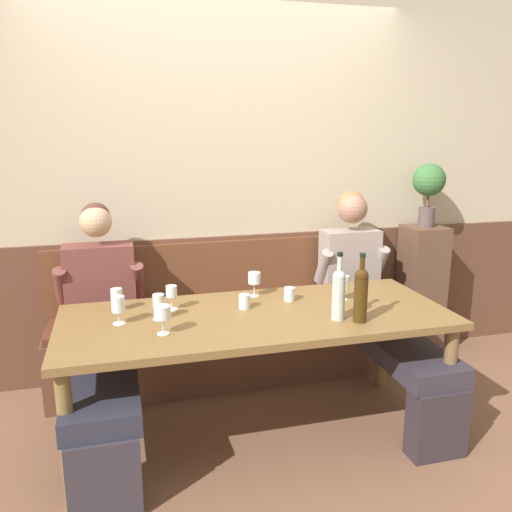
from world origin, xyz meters
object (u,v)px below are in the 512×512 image
Objects in this scene: water_tumbler_center at (359,303)px; wine_glass_mid_left at (118,306)px; wine_glass_left_end at (162,313)px; wine_bottle_green_tall at (339,292)px; potted_plant at (429,185)px; wall_bench at (229,340)px; person_left_seat at (101,330)px; water_tumbler_left at (289,294)px; wine_glass_near_bucket at (254,279)px; wine_glass_center_front at (117,296)px; wine_glass_mid_right at (159,303)px; wine_glass_by_bottle at (171,293)px; person_center_left_seat at (374,301)px; wine_bottle_amber_mid at (361,293)px; water_tumbler_right at (244,301)px; wine_glass_center_rear at (343,283)px; dining_table at (257,327)px.

wine_glass_mid_left is at bearing 174.31° from water_tumbler_center.
wine_glass_left_end reaches higher than water_tumbler_center.
wine_bottle_green_tall is 0.79× the size of potted_plant.
wine_bottle_green_tall is at bearing -148.94° from water_tumbler_center.
person_left_seat is (-0.82, -0.40, 0.31)m from wall_bench.
potted_plant is (1.25, 0.59, 0.53)m from water_tumbler_left.
potted_plant is (1.42, 0.46, 0.47)m from wine_glass_near_bucket.
wine_glass_mid_right is at bearing -42.56° from wine_glass_center_front.
wall_bench is 1.16m from wine_bottle_green_tall.
person_left_seat is 0.62m from wine_glass_left_end.
wine_glass_mid_right is 0.99× the size of wine_glass_by_bottle.
potted_plant is (2.30, 0.44, 0.70)m from person_left_seat.
person_center_left_seat reaches higher than wine_glass_mid_left.
wine_glass_mid_right is 0.30× the size of potted_plant.
person_center_left_seat is 9.70× the size of wine_glass_by_bottle.
wine_bottle_green_tall reaches higher than wall_bench.
wine_bottle_amber_mid is 1.23m from wine_glass_mid_left.
wine_bottle_green_tall is 0.93m from wine_glass_mid_right.
water_tumbler_right is (-0.91, -0.23, 0.15)m from person_center_left_seat.
wine_glass_mid_left is at bearing -152.28° from wine_glass_by_bottle.
wall_bench reaches higher than wine_glass_mid_right.
person_center_left_seat reaches higher than water_tumbler_center.
person_left_seat is 8.98× the size of wine_glass_mid_left.
wine_bottle_green_tall is 2.64× the size of wine_glass_by_bottle.
wine_glass_near_bucket is at bearing -177.58° from person_center_left_seat.
potted_plant reaches higher than water_tumbler_left.
wine_glass_mid_right is (0.21, -0.19, 0.00)m from wine_glass_center_front.
wall_bench is at bearing 33.89° from wine_glass_center_front.
wine_glass_mid_left is 0.68m from water_tumbler_right.
wine_glass_left_end is (0.31, -0.48, 0.24)m from person_left_seat.
wine_glass_center_rear is at bearing -144.33° from person_center_left_seat.
wall_bench is at bearing 130.80° from wine_glass_center_rear.
wine_glass_by_bottle is 1.75× the size of water_tumbler_left.
wall_bench is 0.78m from water_tumbler_left.
wine_glass_mid_right is at bearing 172.40° from water_tumbler_center.
wine_glass_center_rear is 0.98m from wine_glass_by_bottle.
water_tumbler_right is at bearing -166.86° from water_tumbler_left.
wine_glass_mid_right and wine_glass_by_bottle have the same top height.
wine_glass_center_rear reaches higher than wine_glass_mid_right.
dining_table is 0.59m from wine_bottle_amber_mid.
wine_bottle_amber_mid reaches higher than wine_glass_center_rear.
wine_glass_near_bucket reaches higher than wine_glass_left_end.
wine_glass_by_bottle reaches higher than dining_table.
water_tumbler_center is at bearing 66.27° from wine_bottle_amber_mid.
wine_glass_mid_right is at bearing -127.17° from wall_bench.
water_tumbler_center is 1.37m from potted_plant.
person_center_left_seat reaches higher than wine_bottle_amber_mid.
wine_glass_by_bottle is 1.69× the size of water_tumbler_right.
wine_glass_center_rear reaches higher than wine_glass_by_bottle.
water_tumbler_left is at bearing -4.47° from wine_glass_center_front.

